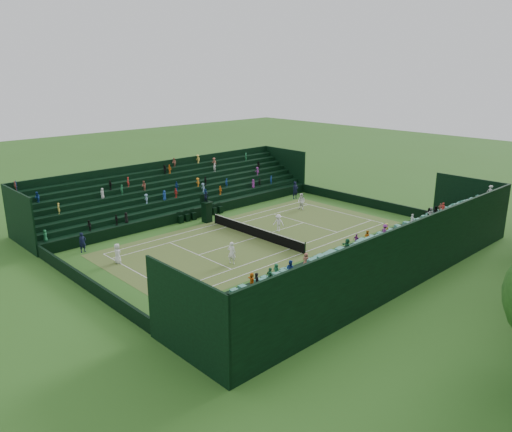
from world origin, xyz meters
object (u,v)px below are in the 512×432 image
object	(u,v)px
player_far_west	(301,202)
player_far_east	(278,223)
player_near_west	(118,253)
player_near_east	(232,253)
tennis_net	(256,232)
umpire_chair	(207,209)

from	to	relation	value
player_far_west	player_far_east	world-z (taller)	player_far_west
player_near_west	player_near_east	bearing A→B (deg)	-115.23
player_near_west	player_far_west	distance (m)	21.68
tennis_net	player_far_west	xyz separation A→B (m)	(-3.28, 9.73, 0.36)
player_near_west	player_far_east	distance (m)	15.02
tennis_net	player_near_west	size ratio (longest dim) A/B	7.36
umpire_chair	player_near_east	xyz separation A→B (m)	(9.97, -5.35, -0.41)
player_far_east	player_far_west	bearing A→B (deg)	90.03
player_far_east	player_near_west	bearing A→B (deg)	-127.35
player_near_east	player_far_west	xyz separation A→B (m)	(-6.52, 15.37, -0.01)
umpire_chair	player_near_west	world-z (taller)	umpire_chair
player_near_west	player_far_west	size ratio (longest dim) A/B	0.90
player_near_west	player_far_west	world-z (taller)	player_far_west
tennis_net	player_near_east	bearing A→B (deg)	-60.05
tennis_net	player_near_west	distance (m)	12.30
player_near_east	player_far_east	world-z (taller)	player_near_east
umpire_chair	player_near_west	distance (m)	12.27
umpire_chair	player_near_west	size ratio (longest dim) A/B	1.92
tennis_net	player_near_west	xyz separation A→B (m)	(-2.93, -11.94, 0.27)
umpire_chair	player_near_east	size ratio (longest dim) A/B	1.70
player_near_west	player_far_east	world-z (taller)	player_far_east
player_near_west	umpire_chair	bearing A→B (deg)	-52.82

